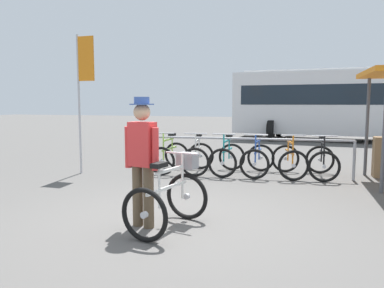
% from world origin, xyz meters
% --- Properties ---
extents(ground_plane, '(80.00, 80.00, 0.00)m').
position_xyz_m(ground_plane, '(0.00, 0.00, 0.00)').
color(ground_plane, '#514F4C').
extents(bike_rack_rail, '(4.59, 0.50, 0.88)m').
position_xyz_m(bike_rack_rail, '(0.45, 3.60, 0.70)').
color(bike_rack_rail, '#99999E').
rests_on(bike_rack_rail, ground).
extents(racked_bike_lime, '(0.67, 1.11, 0.97)m').
position_xyz_m(racked_bike_lime, '(-1.41, 3.60, 0.37)').
color(racked_bike_lime, black).
rests_on(racked_bike_lime, ground).
extents(racked_bike_white, '(0.83, 1.21, 0.98)m').
position_xyz_m(racked_bike_white, '(-0.72, 3.66, 0.37)').
color(racked_bike_white, black).
rests_on(racked_bike_white, ground).
extents(racked_bike_teal, '(0.67, 1.12, 0.98)m').
position_xyz_m(racked_bike_teal, '(-0.02, 3.73, 0.37)').
color(racked_bike_teal, black).
rests_on(racked_bike_teal, ground).
extents(racked_bike_blue, '(0.66, 1.10, 0.97)m').
position_xyz_m(racked_bike_blue, '(0.68, 3.80, 0.37)').
color(racked_bike_blue, black).
rests_on(racked_bike_blue, ground).
extents(racked_bike_orange, '(0.90, 1.22, 0.97)m').
position_xyz_m(racked_bike_orange, '(1.37, 3.87, 0.37)').
color(racked_bike_orange, black).
rests_on(racked_bike_orange, ground).
extents(racked_bike_black, '(0.74, 1.13, 0.97)m').
position_xyz_m(racked_bike_black, '(2.07, 3.93, 0.37)').
color(racked_bike_black, black).
rests_on(racked_bike_black, ground).
extents(featured_bicycle, '(0.85, 1.23, 0.97)m').
position_xyz_m(featured_bicycle, '(0.13, -0.26, 0.45)').
color(featured_bicycle, black).
rests_on(featured_bicycle, ground).
extents(person_with_featured_bike, '(0.52, 0.32, 1.72)m').
position_xyz_m(person_with_featured_bike, '(-0.24, -0.34, 0.95)').
color(person_with_featured_bike, brown).
rests_on(person_with_featured_bike, ground).
extents(bus_distant, '(10.13, 3.78, 3.08)m').
position_xyz_m(bus_distant, '(3.37, 12.98, 1.74)').
color(bus_distant, silver).
rests_on(bus_distant, ground).
extents(banner_flag, '(0.45, 0.05, 3.20)m').
position_xyz_m(banner_flag, '(-3.19, 2.75, 2.23)').
color(banner_flag, '#B2B2B7').
rests_on(banner_flag, ground).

